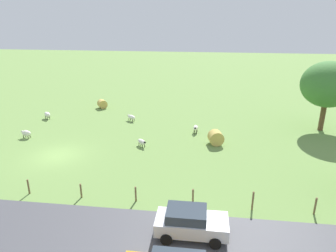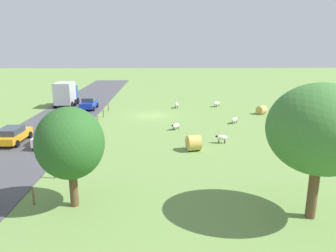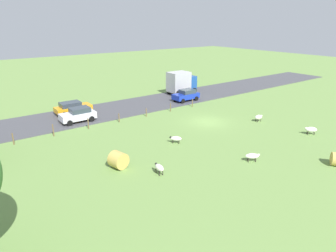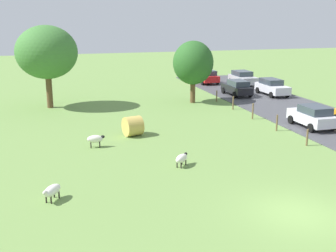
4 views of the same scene
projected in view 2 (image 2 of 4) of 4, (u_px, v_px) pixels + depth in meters
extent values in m
plane|color=#6B8E47|center=(151.00, 116.00, 41.49)|extent=(160.00, 160.00, 0.00)
cube|color=#47474C|center=(66.00, 116.00, 41.32)|extent=(8.00, 80.00, 0.06)
ellipsoid|color=silver|center=(222.00, 138.00, 30.04)|extent=(1.04, 0.55, 0.48)
ellipsoid|color=black|center=(217.00, 136.00, 30.03)|extent=(0.27, 0.20, 0.20)
cylinder|color=#2D2823|center=(219.00, 142.00, 30.02)|extent=(0.07, 0.07, 0.37)
cylinder|color=#2D2823|center=(219.00, 141.00, 30.27)|extent=(0.07, 0.07, 0.37)
cylinder|color=#2D2823|center=(225.00, 142.00, 29.99)|extent=(0.07, 0.07, 0.37)
cylinder|color=#2D2823|center=(225.00, 141.00, 30.25)|extent=(0.07, 0.07, 0.37)
ellipsoid|color=silver|center=(177.00, 105.00, 46.16)|extent=(0.69, 1.05, 0.56)
ellipsoid|color=silver|center=(177.00, 103.00, 46.58)|extent=(0.22, 0.28, 0.20)
cylinder|color=#2D2823|center=(176.00, 107.00, 46.53)|extent=(0.07, 0.07, 0.31)
cylinder|color=#2D2823|center=(178.00, 107.00, 46.50)|extent=(0.07, 0.07, 0.31)
cylinder|color=#2D2823|center=(175.00, 107.00, 46.02)|extent=(0.07, 0.07, 0.31)
cylinder|color=#2D2823|center=(177.00, 107.00, 45.98)|extent=(0.07, 0.07, 0.31)
ellipsoid|color=silver|center=(176.00, 126.00, 34.71)|extent=(1.08, 1.09, 0.45)
ellipsoid|color=black|center=(172.00, 126.00, 34.33)|extent=(0.31, 0.31, 0.20)
cylinder|color=#2D2823|center=(175.00, 129.00, 34.50)|extent=(0.07, 0.07, 0.29)
cylinder|color=#2D2823|center=(173.00, 129.00, 34.67)|extent=(0.07, 0.07, 0.29)
cylinder|color=#2D2823|center=(178.00, 128.00, 34.92)|extent=(0.07, 0.07, 0.29)
cylinder|color=#2D2823|center=(177.00, 128.00, 35.09)|extent=(0.07, 0.07, 0.29)
ellipsoid|color=white|center=(234.00, 119.00, 37.38)|extent=(1.03, 1.19, 0.46)
ellipsoid|color=silver|center=(236.00, 118.00, 37.78)|extent=(0.30, 0.32, 0.20)
cylinder|color=#2D2823|center=(234.00, 121.00, 37.78)|extent=(0.07, 0.07, 0.32)
cylinder|color=#2D2823|center=(236.00, 122.00, 37.64)|extent=(0.07, 0.07, 0.32)
cylinder|color=#2D2823|center=(232.00, 123.00, 37.29)|extent=(0.07, 0.07, 0.32)
cylinder|color=#2D2823|center=(234.00, 123.00, 37.15)|extent=(0.07, 0.07, 0.32)
ellipsoid|color=white|center=(217.00, 103.00, 47.10)|extent=(1.19, 1.20, 0.56)
ellipsoid|color=silver|center=(215.00, 103.00, 46.69)|extent=(0.31, 0.31, 0.20)
cylinder|color=#2D2823|center=(216.00, 106.00, 46.88)|extent=(0.07, 0.07, 0.33)
cylinder|color=#2D2823|center=(215.00, 106.00, 47.08)|extent=(0.07, 0.07, 0.33)
cylinder|color=#2D2823|center=(219.00, 106.00, 47.31)|extent=(0.07, 0.07, 0.33)
cylinder|color=#2D2823|center=(217.00, 105.00, 47.52)|extent=(0.07, 0.07, 0.33)
cylinder|color=tan|center=(194.00, 143.00, 28.02)|extent=(1.42, 1.59, 1.36)
cylinder|color=tan|center=(261.00, 110.00, 42.30)|extent=(1.48, 1.50, 1.12)
cylinder|color=brown|center=(74.00, 187.00, 18.38)|extent=(0.48, 0.48, 2.27)
ellipsoid|color=#285B23|center=(70.00, 143.00, 17.71)|extent=(3.80, 3.80, 4.07)
cylinder|color=brown|center=(313.00, 190.00, 17.02)|extent=(0.53, 0.53, 3.21)
ellipsoid|color=#3D7533|center=(321.00, 129.00, 16.17)|extent=(5.40, 5.40, 4.68)
cylinder|color=brown|center=(108.00, 107.00, 44.06)|extent=(0.12, 0.12, 1.11)
cylinder|color=brown|center=(103.00, 113.00, 40.43)|extent=(0.12, 0.12, 1.09)
cylinder|color=brown|center=(97.00, 120.00, 36.80)|extent=(0.12, 0.12, 1.02)
cylinder|color=brown|center=(90.00, 129.00, 33.16)|extent=(0.12, 0.12, 1.08)
cylinder|color=brown|center=(81.00, 139.00, 29.51)|extent=(0.12, 0.12, 1.20)
cylinder|color=brown|center=(70.00, 152.00, 25.86)|extent=(0.12, 0.12, 1.29)
cylinder|color=brown|center=(54.00, 170.00, 22.24)|extent=(0.12, 0.12, 1.17)
cylinder|color=brown|center=(33.00, 196.00, 18.62)|extent=(0.12, 0.12, 1.07)
cube|color=#1E4C99|center=(69.00, 93.00, 48.67)|extent=(2.41, 1.20, 2.30)
cube|color=#B2B2B7|center=(65.00, 93.00, 46.41)|extent=(2.41, 3.27, 3.08)
cylinder|color=black|center=(62.00, 101.00, 48.95)|extent=(0.30, 0.96, 0.96)
cylinder|color=black|center=(78.00, 101.00, 48.98)|extent=(0.30, 0.96, 0.96)
cylinder|color=black|center=(59.00, 103.00, 47.58)|extent=(0.30, 0.96, 0.96)
cylinder|color=black|center=(75.00, 103.00, 47.61)|extent=(0.30, 0.96, 0.96)
cylinder|color=black|center=(55.00, 105.00, 45.84)|extent=(0.30, 0.96, 0.96)
cylinder|color=black|center=(72.00, 105.00, 45.87)|extent=(0.30, 0.96, 0.96)
cube|color=#1933B2|center=(89.00, 104.00, 45.18)|extent=(1.84, 3.92, 0.76)
cube|color=#333D47|center=(89.00, 99.00, 45.30)|extent=(1.62, 2.16, 0.56)
cylinder|color=black|center=(94.00, 109.00, 44.06)|extent=(0.22, 0.64, 0.64)
cylinder|color=black|center=(80.00, 109.00, 44.03)|extent=(0.22, 0.64, 0.64)
cylinder|color=black|center=(97.00, 105.00, 46.52)|extent=(0.22, 0.64, 0.64)
cylinder|color=black|center=(85.00, 105.00, 46.50)|extent=(0.22, 0.64, 0.64)
cube|color=silver|center=(49.00, 137.00, 29.36)|extent=(1.81, 3.98, 0.76)
cube|color=#333D47|center=(49.00, 130.00, 29.49)|extent=(1.59, 2.19, 0.56)
cylinder|color=black|center=(55.00, 146.00, 28.22)|extent=(0.22, 0.64, 0.64)
cylinder|color=black|center=(34.00, 146.00, 28.20)|extent=(0.22, 0.64, 0.64)
cylinder|color=black|center=(63.00, 137.00, 30.73)|extent=(0.22, 0.64, 0.64)
cylinder|color=black|center=(44.00, 137.00, 30.70)|extent=(0.22, 0.64, 0.64)
cube|color=orange|center=(13.00, 136.00, 30.08)|extent=(1.91, 4.46, 0.63)
cube|color=#333D47|center=(11.00, 131.00, 29.61)|extent=(1.68, 2.45, 0.56)
cylinder|color=black|center=(11.00, 135.00, 31.55)|extent=(0.22, 0.64, 0.64)
cylinder|color=black|center=(30.00, 135.00, 31.57)|extent=(0.22, 0.64, 0.64)
cylinder|color=black|center=(17.00, 144.00, 28.77)|extent=(0.22, 0.64, 0.64)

